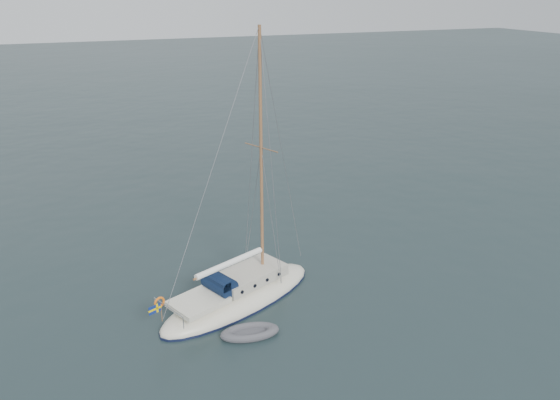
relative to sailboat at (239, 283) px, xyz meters
name	(u,v)px	position (x,y,z in m)	size (l,w,h in m)	color
ground	(278,296)	(2.01, -0.29, -1.07)	(300.00, 300.00, 0.00)	black
sailboat	(239,283)	(0.00, 0.00, 0.00)	(9.91, 2.97, 14.12)	white
dinghy	(250,332)	(-0.44, -3.01, -0.89)	(2.76, 1.24, 0.40)	#4F4F54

